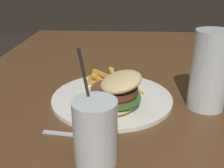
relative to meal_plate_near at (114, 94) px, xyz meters
The scene contains 5 objects.
dining_table 0.26m from the meal_plate_near, 100.07° to the left, with size 1.61×1.35×0.76m.
meal_plate_near is the anchor object (origin of this frame).
beer_glass 0.23m from the meal_plate_near, 90.35° to the left, with size 0.09×0.09×0.19m.
juice_glass 0.21m from the meal_plate_near, ahead, with size 0.07×0.07×0.20m.
spoon 0.15m from the meal_plate_near, ahead, with size 0.04×0.15×0.01m.
Camera 1 is at (0.61, -0.20, 1.06)m, focal length 42.00 mm.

